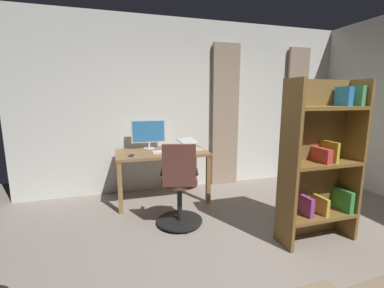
{
  "coord_description": "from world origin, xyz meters",
  "views": [
    {
      "loc": [
        1.26,
        1.61,
        1.55
      ],
      "look_at": [
        0.33,
        -1.52,
        0.95
      ],
      "focal_mm": 24.1,
      "sensor_mm": 36.0,
      "label": 1
    }
  ],
  "objects_px": {
    "computer_keyboard": "(166,152)",
    "laptop": "(190,146)",
    "computer_monitor": "(149,132)",
    "bookshelf": "(319,162)",
    "cell_phone_face_up": "(131,156)",
    "desk": "(162,158)",
    "computer_mouse": "(184,145)",
    "office_chair": "(179,188)"
  },
  "relations": [
    {
      "from": "laptop",
      "to": "computer_mouse",
      "type": "bearing_deg",
      "value": -107.31
    },
    {
      "from": "bookshelf",
      "to": "cell_phone_face_up",
      "type": "bearing_deg",
      "value": -36.23
    },
    {
      "from": "computer_keyboard",
      "to": "cell_phone_face_up",
      "type": "distance_m",
      "value": 0.52
    },
    {
      "from": "computer_keyboard",
      "to": "laptop",
      "type": "distance_m",
      "value": 0.41
    },
    {
      "from": "bookshelf",
      "to": "laptop",
      "type": "bearing_deg",
      "value": -58.0
    },
    {
      "from": "desk",
      "to": "computer_keyboard",
      "type": "bearing_deg",
      "value": 117.38
    },
    {
      "from": "office_chair",
      "to": "computer_monitor",
      "type": "xyz_separation_m",
      "value": [
        0.2,
        -1.16,
        0.53
      ]
    },
    {
      "from": "desk",
      "to": "cell_phone_face_up",
      "type": "xyz_separation_m",
      "value": [
        0.46,
        0.19,
        0.1
      ]
    },
    {
      "from": "desk",
      "to": "cell_phone_face_up",
      "type": "bearing_deg",
      "value": 22.62
    },
    {
      "from": "computer_keyboard",
      "to": "bookshelf",
      "type": "distance_m",
      "value": 2.01
    },
    {
      "from": "computer_monitor",
      "to": "laptop",
      "type": "xyz_separation_m",
      "value": [
        -0.6,
        0.26,
        -0.21
      ]
    },
    {
      "from": "computer_mouse",
      "to": "cell_phone_face_up",
      "type": "height_order",
      "value": "computer_mouse"
    },
    {
      "from": "laptop",
      "to": "bookshelf",
      "type": "bearing_deg",
      "value": 101.33
    },
    {
      "from": "office_chair",
      "to": "cell_phone_face_up",
      "type": "height_order",
      "value": "office_chair"
    },
    {
      "from": "computer_mouse",
      "to": "bookshelf",
      "type": "height_order",
      "value": "bookshelf"
    },
    {
      "from": "office_chair",
      "to": "computer_keyboard",
      "type": "relative_size",
      "value": 2.57
    },
    {
      "from": "computer_keyboard",
      "to": "laptop",
      "type": "xyz_separation_m",
      "value": [
        -0.4,
        -0.09,
        0.04
      ]
    },
    {
      "from": "computer_mouse",
      "to": "bookshelf",
      "type": "bearing_deg",
      "value": 118.15
    },
    {
      "from": "computer_mouse",
      "to": "bookshelf",
      "type": "relative_size",
      "value": 0.06
    },
    {
      "from": "computer_monitor",
      "to": "computer_keyboard",
      "type": "bearing_deg",
      "value": 120.42
    },
    {
      "from": "computer_keyboard",
      "to": "computer_mouse",
      "type": "xyz_separation_m",
      "value": [
        -0.38,
        -0.39,
        0.01
      ]
    },
    {
      "from": "laptop",
      "to": "computer_mouse",
      "type": "distance_m",
      "value": 0.3
    },
    {
      "from": "office_chair",
      "to": "bookshelf",
      "type": "bearing_deg",
      "value": -11.2
    },
    {
      "from": "cell_phone_face_up",
      "to": "bookshelf",
      "type": "xyz_separation_m",
      "value": [
        -1.88,
        1.38,
        0.11
      ]
    },
    {
      "from": "cell_phone_face_up",
      "to": "bookshelf",
      "type": "bearing_deg",
      "value": 157.14
    },
    {
      "from": "desk",
      "to": "cell_phone_face_up",
      "type": "distance_m",
      "value": 0.51
    },
    {
      "from": "laptop",
      "to": "computer_mouse",
      "type": "height_order",
      "value": "laptop"
    },
    {
      "from": "desk",
      "to": "bookshelf",
      "type": "distance_m",
      "value": 2.13
    },
    {
      "from": "desk",
      "to": "computer_monitor",
      "type": "bearing_deg",
      "value": -58.46
    },
    {
      "from": "office_chair",
      "to": "computer_monitor",
      "type": "height_order",
      "value": "computer_monitor"
    },
    {
      "from": "office_chair",
      "to": "bookshelf",
      "type": "relative_size",
      "value": 0.6
    },
    {
      "from": "office_chair",
      "to": "computer_keyboard",
      "type": "distance_m",
      "value": 0.86
    },
    {
      "from": "cell_phone_face_up",
      "to": "bookshelf",
      "type": "distance_m",
      "value": 2.33
    },
    {
      "from": "desk",
      "to": "laptop",
      "type": "distance_m",
      "value": 0.47
    },
    {
      "from": "computer_keyboard",
      "to": "bookshelf",
      "type": "xyz_separation_m",
      "value": [
        -1.37,
        1.47,
        0.1
      ]
    },
    {
      "from": "computer_mouse",
      "to": "computer_keyboard",
      "type": "bearing_deg",
      "value": 45.7
    },
    {
      "from": "laptop",
      "to": "bookshelf",
      "type": "relative_size",
      "value": 0.24
    },
    {
      "from": "computer_monitor",
      "to": "computer_keyboard",
      "type": "relative_size",
      "value": 1.31
    },
    {
      "from": "desk",
      "to": "office_chair",
      "type": "bearing_deg",
      "value": 92.93
    },
    {
      "from": "desk",
      "to": "bookshelf",
      "type": "relative_size",
      "value": 0.77
    },
    {
      "from": "laptop",
      "to": "office_chair",
      "type": "bearing_deg",
      "value": 45.44
    },
    {
      "from": "computer_mouse",
      "to": "desk",
      "type": "bearing_deg",
      "value": 34.02
    }
  ]
}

